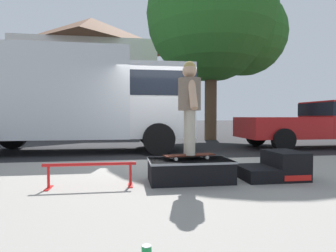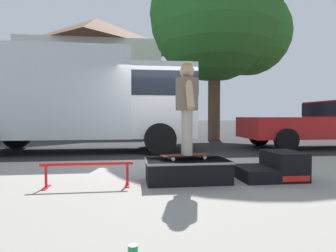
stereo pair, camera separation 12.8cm
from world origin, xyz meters
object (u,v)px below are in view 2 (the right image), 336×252
(grind_rail, at_px, (87,169))
(pickup_truck_red, at_px, (330,122))
(skateboard, at_px, (187,155))
(street_tree_main, at_px, (222,20))
(box_truck, at_px, (82,97))
(skate_box, at_px, (187,170))
(skater_kid, at_px, (187,100))
(kicker_ramp, at_px, (274,168))

(grind_rail, distance_m, pickup_truck_red, 8.96)
(skateboard, relative_size, street_tree_main, 0.09)
(box_truck, distance_m, street_tree_main, 7.84)
(skate_box, xyz_separation_m, box_truck, (-2.36, 4.90, 1.40))
(pickup_truck_red, relative_size, street_tree_main, 0.65)
(skate_box, height_order, skater_kid, skater_kid)
(skater_kid, bearing_deg, street_tree_main, 68.89)
(skateboard, height_order, street_tree_main, street_tree_main)
(skateboard, bearing_deg, skater_kid, -90.00)
(box_truck, xyz_separation_m, street_tree_main, (5.69, 3.78, 3.85))
(skate_box, relative_size, kicker_ramp, 1.29)
(skate_box, distance_m, kicker_ramp, 1.36)
(skate_box, bearing_deg, skater_kid, 88.90)
(grind_rail, distance_m, skateboard, 1.43)
(kicker_ramp, bearing_deg, pickup_truck_red, 46.61)
(kicker_ramp, xyz_separation_m, skater_kid, (-1.36, 0.05, 1.03))
(skateboard, height_order, skater_kid, skater_kid)
(skate_box, xyz_separation_m, kicker_ramp, (1.36, -0.00, -0.00))
(skater_kid, xyz_separation_m, box_truck, (-2.36, 4.85, 0.37))
(kicker_ramp, xyz_separation_m, street_tree_main, (1.97, 8.68, 5.26))
(pickup_truck_red, bearing_deg, grind_rail, -145.89)
(skate_box, xyz_separation_m, skater_kid, (0.00, 0.05, 1.03))
(grind_rail, xyz_separation_m, pickup_truck_red, (7.40, 5.01, 0.53))
(skateboard, distance_m, box_truck, 5.53)
(skater_kid, xyz_separation_m, street_tree_main, (3.33, 8.63, 4.22))
(kicker_ramp, height_order, skateboard, kicker_ramp)
(skate_box, relative_size, box_truck, 0.18)
(skate_box, relative_size, skater_kid, 0.88)
(skater_kid, height_order, box_truck, box_truck)
(grind_rail, relative_size, skater_kid, 0.90)
(grind_rail, bearing_deg, kicker_ramp, 2.55)
(grind_rail, xyz_separation_m, street_tree_main, (4.75, 8.80, 5.19))
(box_truck, height_order, street_tree_main, street_tree_main)
(skate_box, bearing_deg, pickup_truck_red, 39.24)
(kicker_ramp, distance_m, street_tree_main, 10.34)
(kicker_ramp, xyz_separation_m, grind_rail, (-2.78, -0.12, 0.07))
(skater_kid, relative_size, box_truck, 0.20)
(kicker_ramp, distance_m, pickup_truck_red, 6.76)
(skate_box, height_order, kicker_ramp, kicker_ramp)
(pickup_truck_red, bearing_deg, skate_box, -140.76)
(skateboard, height_order, pickup_truck_red, pickup_truck_red)
(pickup_truck_red, height_order, street_tree_main, street_tree_main)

